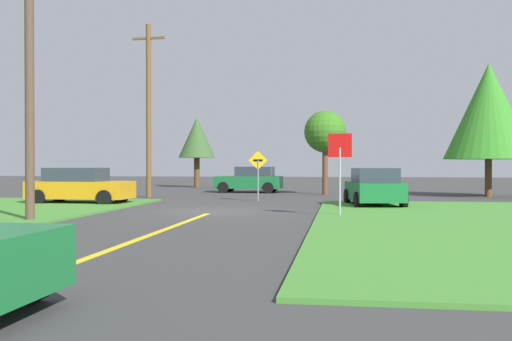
# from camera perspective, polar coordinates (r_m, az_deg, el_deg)

# --- Properties ---
(ground_plane) EXTENTS (120.00, 120.00, 0.00)m
(ground_plane) POSITION_cam_1_polar(r_m,az_deg,el_deg) (21.99, -4.14, -4.02)
(ground_plane) COLOR #3B3B3B
(lane_stripe_center) EXTENTS (0.20, 14.00, 0.01)m
(lane_stripe_center) POSITION_cam_1_polar(r_m,az_deg,el_deg) (14.32, -11.14, -6.51)
(lane_stripe_center) COLOR yellow
(lane_stripe_center) RESTS_ON ground
(stop_sign) EXTENTS (0.80, 0.07, 2.81)m
(stop_sign) POSITION_cam_1_polar(r_m,az_deg,el_deg) (19.76, 8.19, 1.24)
(stop_sign) COLOR #9EA0A8
(stop_sign) RESTS_ON ground
(car_on_crossroad) EXTENTS (2.52, 4.05, 1.62)m
(car_on_crossroad) POSITION_cam_1_polar(r_m,az_deg,el_deg) (25.00, 11.46, -1.63)
(car_on_crossroad) COLOR #196B33
(car_on_crossroad) RESTS_ON ground
(parked_car_near_building) EXTENTS (4.53, 2.12, 1.62)m
(parked_car_near_building) POSITION_cam_1_polar(r_m,az_deg,el_deg) (27.13, -16.85, -1.46)
(parked_car_near_building) COLOR orange
(parked_car_near_building) RESTS_ON ground
(car_approaching_junction) EXTENTS (4.20, 2.27, 1.62)m
(car_approaching_junction) POSITION_cam_1_polar(r_m,az_deg,el_deg) (36.78, -0.57, -0.89)
(car_approaching_junction) COLOR #196B33
(car_approaching_junction) RESTS_ON ground
(utility_pole_near) EXTENTS (1.77, 0.57, 9.20)m
(utility_pole_near) POSITION_cam_1_polar(r_m,az_deg,el_deg) (19.52, -21.24, 9.28)
(utility_pole_near) COLOR brown
(utility_pole_near) RESTS_ON ground
(utility_pole_mid) EXTENTS (1.80, 0.27, 9.21)m
(utility_pole_mid) POSITION_cam_1_polar(r_m,az_deg,el_deg) (31.73, -10.44, 5.98)
(utility_pole_mid) COLOR brown
(utility_pole_mid) RESTS_ON ground
(direction_sign) EXTENTS (0.91, 0.08, 2.41)m
(direction_sign) POSITION_cam_1_polar(r_m,az_deg,el_deg) (27.85, 0.19, 0.05)
(direction_sign) COLOR slate
(direction_sign) RESTS_ON ground
(oak_tree_left) EXTENTS (2.45, 2.45, 4.90)m
(oak_tree_left) POSITION_cam_1_polar(r_m,az_deg,el_deg) (34.31, 6.76, 3.71)
(oak_tree_left) COLOR brown
(oak_tree_left) RESTS_ON ground
(pine_tree_center) EXTENTS (4.77, 4.77, 7.31)m
(pine_tree_center) POSITION_cam_1_polar(r_m,az_deg,el_deg) (34.45, 21.76, 5.40)
(pine_tree_center) COLOR brown
(pine_tree_center) RESTS_ON ground
(oak_tree_right) EXTENTS (2.79, 2.79, 5.33)m
(oak_tree_right) POSITION_cam_1_polar(r_m,az_deg,el_deg) (44.64, -5.80, 3.16)
(oak_tree_right) COLOR brown
(oak_tree_right) RESTS_ON ground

